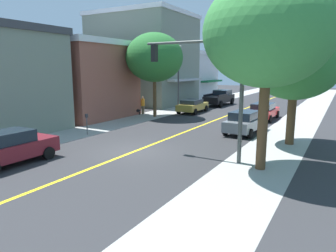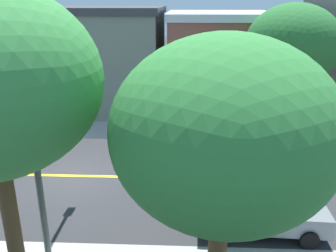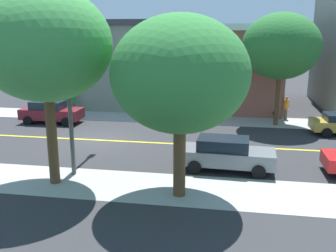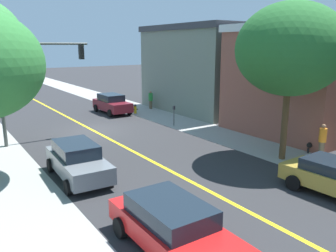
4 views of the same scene
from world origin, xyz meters
TOP-DOWN VIEW (x-y plane):
  - ground_plane at (0.00, 0.00)m, footprint 140.00×140.00m
  - sidewalk_left at (-6.60, 0.00)m, footprint 3.34×126.00m
  - sidewalk_right at (6.60, 0.00)m, footprint 3.34×126.00m
  - road_centerline_stripe at (0.00, 0.00)m, footprint 0.20×126.00m
  - pale_office_building at (-13.58, -2.01)m, footprint 11.19×10.94m
  - brick_apartment_block at (-13.58, 8.04)m, footprint 11.48×8.31m
  - street_tree_left_near at (7.18, 6.08)m, footprint 5.37×5.37m
  - street_tree_right_corner at (6.79, 0.42)m, footprint 5.54×5.54m
  - street_tree_left_far at (-5.83, 11.27)m, footprint 5.33×5.33m
  - fire_hydrant at (-5.39, -3.71)m, footprint 0.44×0.24m
  - parking_meter at (-5.50, 1.95)m, footprint 0.12×0.18m
  - traffic_light_mast at (4.02, 0.83)m, footprint 5.34×0.32m
  - grey_sedan_right_curb at (3.88, 7.92)m, footprint 2.13×4.57m
  - maroon_sedan_left_curb at (-3.77, -4.93)m, footprint 2.02×4.40m
  - pedestrian_green_shirt at (-7.65, -4.87)m, footprint 0.39×0.39m
  - pedestrian_orange_shirt at (-7.85, 12.19)m, footprint 0.38×0.38m
  - small_dog at (-8.06, 11.38)m, footprint 0.83×0.49m

SIDE VIEW (x-z plane):
  - ground_plane at x=0.00m, z-range 0.00..0.00m
  - road_centerline_stripe at x=0.00m, z-range 0.00..0.00m
  - sidewalk_left at x=-6.60m, z-range 0.00..0.01m
  - sidewalk_right at x=6.60m, z-range 0.00..0.01m
  - fire_hydrant at x=-5.39m, z-range -0.01..0.79m
  - small_dog at x=-8.06m, z-range 0.10..0.72m
  - grey_sedan_right_curb at x=3.88m, z-range 0.03..1.62m
  - maroon_sedan_left_curb at x=-3.77m, z-range 0.03..1.66m
  - pedestrian_green_shirt at x=-7.65m, z-range 0.03..1.69m
  - pedestrian_orange_shirt at x=-7.85m, z-range 0.04..1.80m
  - parking_meter at x=-5.50m, z-range 0.23..1.68m
  - brick_apartment_block at x=-13.58m, z-range 0.02..7.12m
  - pale_office_building at x=-13.58m, z-range 0.01..7.48m
  - traffic_light_mast at x=4.02m, z-range 1.06..7.45m
  - street_tree_left_near at x=7.18m, z-range 1.34..8.61m
  - street_tree_left_far at x=-5.83m, z-range 1.64..9.46m
  - street_tree_right_corner at x=6.79m, z-range 1.83..10.23m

